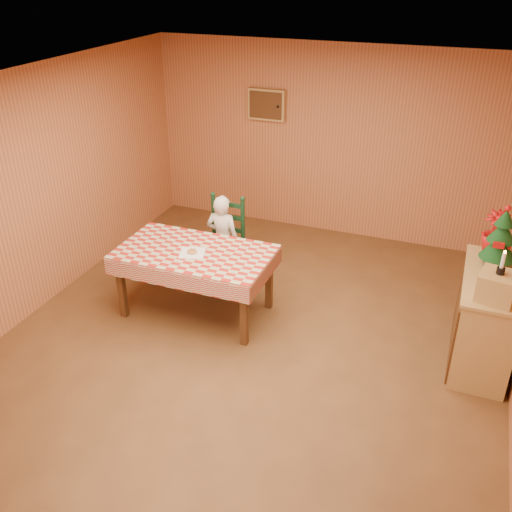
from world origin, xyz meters
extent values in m
plane|color=brown|center=(0.00, 0.00, 0.00)|extent=(6.00, 6.00, 0.00)
cube|color=#B86E42|center=(0.00, 3.00, 1.30)|extent=(5.00, 0.10, 2.60)
cube|color=#B86E42|center=(-2.50, 0.00, 1.30)|extent=(0.10, 6.00, 2.60)
cube|color=#AD7F40|center=(0.00, 0.00, 2.60)|extent=(5.00, 6.00, 0.10)
cube|color=tan|center=(-0.90, 2.94, 1.75)|extent=(0.52, 0.08, 0.42)
cube|color=#4E2D14|center=(-0.90, 2.90, 1.75)|extent=(0.46, 0.02, 0.36)
sphere|color=black|center=(-0.72, 2.88, 1.75)|extent=(0.04, 0.04, 0.04)
cube|color=#4E2D14|center=(-0.78, 0.38, 0.72)|extent=(1.60, 0.90, 0.06)
cube|color=#4E2D14|center=(-1.50, 0.01, 0.34)|extent=(0.07, 0.07, 0.69)
cube|color=#4E2D14|center=(-0.06, 0.01, 0.34)|extent=(0.07, 0.07, 0.69)
cube|color=#4E2D14|center=(-1.50, 0.75, 0.34)|extent=(0.07, 0.07, 0.69)
cube|color=#4E2D14|center=(-0.06, 0.75, 0.34)|extent=(0.07, 0.07, 0.69)
cube|color=#AC2116|center=(-0.78, 0.38, 0.76)|extent=(1.64, 0.94, 0.02)
cube|color=#AC2116|center=(-0.78, -0.09, 0.66)|extent=(1.64, 0.02, 0.18)
cube|color=#AC2116|center=(-0.78, 0.85, 0.66)|extent=(1.64, 0.02, 0.18)
cube|color=#2F5928|center=(-1.60, 0.38, 0.66)|extent=(0.02, 0.94, 0.18)
cube|color=#2F5928|center=(0.04, 0.38, 0.66)|extent=(0.02, 0.94, 0.18)
cube|color=black|center=(-0.78, 1.11, 0.43)|extent=(0.44, 0.40, 0.04)
cylinder|color=black|center=(-0.97, 0.94, 0.21)|extent=(0.04, 0.04, 0.41)
cylinder|color=black|center=(-0.59, 0.94, 0.21)|extent=(0.04, 0.04, 0.41)
cylinder|color=black|center=(-0.97, 1.28, 0.21)|extent=(0.04, 0.04, 0.41)
cylinder|color=black|center=(-0.59, 1.28, 0.21)|extent=(0.04, 0.04, 0.41)
cylinder|color=black|center=(-0.97, 1.28, 0.75)|extent=(0.05, 0.05, 0.60)
sphere|color=black|center=(-0.97, 1.28, 1.05)|extent=(0.06, 0.06, 0.06)
cylinder|color=black|center=(-0.59, 1.28, 0.75)|extent=(0.05, 0.05, 0.60)
sphere|color=black|center=(-0.59, 1.28, 1.05)|extent=(0.06, 0.06, 0.06)
cube|color=black|center=(-0.78, 1.28, 0.63)|extent=(0.38, 0.03, 0.05)
cube|color=black|center=(-0.78, 1.28, 0.79)|extent=(0.38, 0.03, 0.05)
cube|color=black|center=(-0.78, 1.28, 0.95)|extent=(0.38, 0.03, 0.05)
imported|color=silver|center=(-0.78, 1.11, 0.56)|extent=(0.41, 0.27, 1.12)
cube|color=white|center=(-0.78, 0.33, 0.77)|extent=(0.33, 0.33, 0.00)
torus|color=#CF874A|center=(-0.78, 0.33, 0.79)|extent=(0.13, 0.13, 0.04)
cube|color=tan|center=(2.20, 0.65, 0.45)|extent=(0.50, 1.20, 0.90)
cube|color=tan|center=(2.20, 0.65, 0.92)|extent=(0.54, 1.24, 0.03)
cube|color=#4E2D14|center=(1.94, 0.65, 0.45)|extent=(0.02, 1.20, 0.80)
cube|color=tan|center=(2.20, 0.25, 1.06)|extent=(0.35, 0.35, 0.25)
cylinder|color=#4E2D14|center=(2.20, 0.90, 0.97)|extent=(0.04, 0.04, 0.08)
cone|color=black|center=(2.20, 0.90, 1.13)|extent=(0.34, 0.34, 0.24)
cone|color=black|center=(2.20, 0.90, 1.29)|extent=(0.26, 0.26, 0.20)
cone|color=black|center=(2.20, 0.90, 1.43)|extent=(0.18, 0.18, 0.16)
sphere|color=#A10E10|center=(2.20, 0.90, 1.52)|extent=(0.06, 0.06, 0.06)
cube|color=#A10E10|center=(2.18, 0.75, 1.21)|extent=(0.10, 0.02, 0.06)
sphere|color=#A10E10|center=(2.28, 0.84, 1.16)|extent=(0.04, 0.04, 0.04)
sphere|color=#A10E10|center=(2.13, 0.95, 1.23)|extent=(0.04, 0.04, 0.04)
sphere|color=#A10E10|center=(2.24, 0.99, 1.33)|extent=(0.04, 0.04, 0.04)
imported|color=#A10E10|center=(2.15, 1.20, 1.14)|extent=(0.28, 0.28, 0.43)
cylinder|color=black|center=(2.20, 0.25, 1.21)|extent=(0.07, 0.07, 0.06)
cylinder|color=white|center=(2.20, 0.25, 1.31)|extent=(0.03, 0.03, 0.14)
sphere|color=orange|center=(2.20, 0.25, 1.39)|extent=(0.02, 0.02, 0.02)
cylinder|color=black|center=(2.17, 0.28, 0.18)|extent=(0.43, 0.43, 0.37)
camera|label=1|loc=(1.77, -4.40, 3.59)|focal=40.00mm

